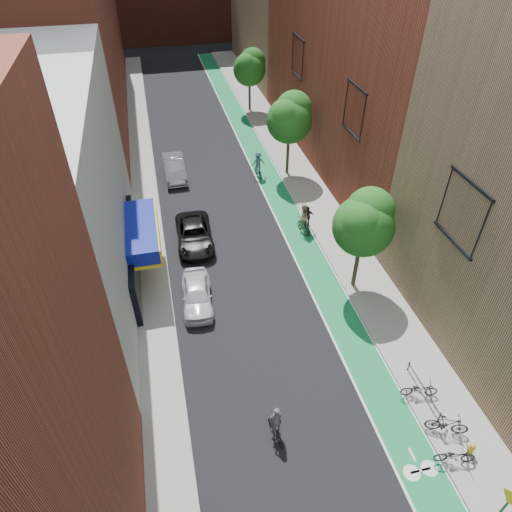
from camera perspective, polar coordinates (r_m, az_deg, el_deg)
ground at (r=20.81m, az=7.97°, el=-24.91°), size 160.00×160.00×0.00m
bike_lane at (r=39.78m, az=0.79°, el=11.34°), size 2.00×68.00×0.01m
sidewalk_left at (r=38.83m, az=-13.90°, el=9.52°), size 2.00×68.00×0.15m
sidewalk_right at (r=40.36m, az=4.31°, el=11.77°), size 3.00×68.00×0.15m
building_left_white at (r=26.23m, az=-25.70°, el=6.35°), size 8.00×20.00×12.00m
building_right_mid_red at (r=38.68m, az=13.96°, el=26.90°), size 8.00×28.00×22.00m
tree_near at (r=25.06m, az=13.44°, el=4.18°), size 3.40×3.36×6.42m
tree_mid at (r=36.40m, az=4.27°, el=16.97°), size 3.55×3.53×6.74m
tree_far at (r=49.30m, az=-0.79°, el=22.59°), size 3.30×3.25×6.21m
sign_pole at (r=20.05m, az=28.65°, el=-25.76°), size 0.13×0.71×3.00m
parked_car_white at (r=25.99m, az=-7.39°, el=-4.75°), size 1.95×4.21×1.40m
parked_car_black at (r=30.38m, az=-7.71°, el=2.68°), size 2.48×5.08×1.39m
parked_car_silver at (r=38.25m, az=-10.16°, el=10.79°), size 1.66×4.70×1.54m
cyclist_lead at (r=20.77m, az=2.47°, el=-20.61°), size 0.78×1.59×1.94m
cyclist_lane_near at (r=31.18m, az=5.86°, el=4.55°), size 0.98×1.54×2.15m
cyclist_lane_mid at (r=31.41m, az=6.44°, el=4.23°), size 0.96×1.69×1.94m
cyclist_lane_far at (r=37.64m, az=0.25°, el=11.27°), size 1.23×1.70×2.12m
parked_bike_near at (r=21.80m, az=23.60°, el=-21.89°), size 1.79×0.99×0.89m
parked_bike_mid at (r=22.34m, az=22.78°, el=-18.82°), size 1.88×1.22×1.10m
parked_bike_far at (r=23.10m, az=19.74°, el=-15.41°), size 1.80×0.98×0.90m
fire_hydrant at (r=22.31m, az=25.34°, el=-20.96°), size 0.24×0.24×0.69m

